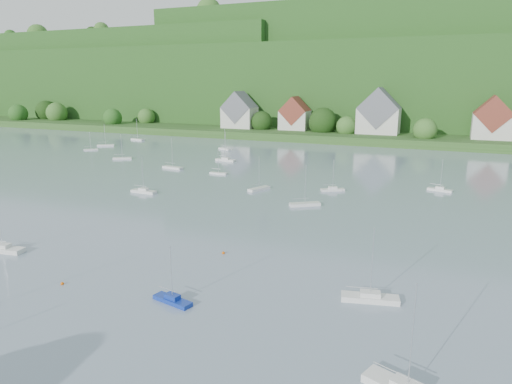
% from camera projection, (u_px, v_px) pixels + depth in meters
% --- Properties ---
extents(far_shore_strip, '(600.00, 60.00, 3.00)m').
position_uv_depth(far_shore_strip, '(370.00, 134.00, 194.45)').
color(far_shore_strip, '#274C1C').
rests_on(far_shore_strip, ground).
extents(forested_ridge, '(620.00, 181.22, 69.89)m').
position_uv_depth(forested_ridge, '(393.00, 82.00, 250.60)').
color(forested_ridge, '#174315').
rests_on(forested_ridge, ground).
extents(village_building_0, '(14.00, 10.40, 16.00)m').
position_uv_depth(village_building_0, '(240.00, 113.00, 201.63)').
color(village_building_0, beige).
rests_on(village_building_0, far_shore_strip).
extents(village_building_1, '(12.00, 9.36, 14.00)m').
position_uv_depth(village_building_1, '(295.00, 116.00, 194.18)').
color(village_building_1, beige).
rests_on(village_building_1, far_shore_strip).
extents(village_building_2, '(16.00, 11.44, 18.00)m').
position_uv_depth(village_building_2, '(379.00, 115.00, 179.74)').
color(village_building_2, beige).
rests_on(village_building_2, far_shore_strip).
extents(village_building_3, '(13.00, 10.40, 15.50)m').
position_uv_depth(village_building_3, '(492.00, 121.00, 163.07)').
color(village_building_3, beige).
rests_on(village_building_3, far_shore_strip).
extents(near_sailboat_1, '(4.97, 2.34, 6.48)m').
position_uv_depth(near_sailboat_1, '(172.00, 299.00, 49.49)').
color(near_sailboat_1, navy).
rests_on(near_sailboat_1, ground).
extents(near_sailboat_3, '(6.43, 3.08, 8.37)m').
position_uv_depth(near_sailboat_3, '(370.00, 297.00, 49.85)').
color(near_sailboat_3, silver).
rests_on(near_sailboat_3, ground).
extents(near_sailboat_6, '(6.62, 2.69, 8.68)m').
position_uv_depth(near_sailboat_6, '(2.00, 248.00, 64.31)').
color(near_sailboat_6, silver).
rests_on(near_sailboat_6, ground).
extents(mooring_buoy_0, '(0.39, 0.39, 0.39)m').
position_uv_depth(mooring_buoy_0, '(62.00, 284.00, 53.98)').
color(mooring_buoy_0, '#DD5501').
rests_on(mooring_buoy_0, ground).
extents(mooring_buoy_3, '(0.41, 0.41, 0.41)m').
position_uv_depth(mooring_buoy_3, '(223.00, 254.00, 63.60)').
color(mooring_buoy_3, '#DD5501').
rests_on(mooring_buoy_3, ground).
extents(far_sailboat_cluster, '(189.05, 74.98, 8.71)m').
position_uv_depth(far_sailboat_cluster, '(309.00, 170.00, 121.68)').
color(far_sailboat_cluster, silver).
rests_on(far_sailboat_cluster, ground).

